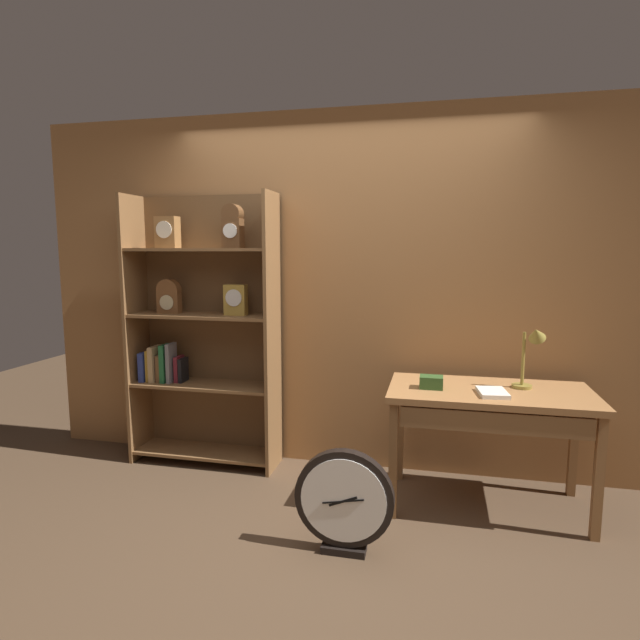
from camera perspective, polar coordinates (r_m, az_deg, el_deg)
ground_plane at (r=2.99m, az=-2.05°, el=-24.90°), size 10.00×10.00×0.00m
back_wood_panel at (r=3.81m, az=2.93°, el=3.01°), size 4.80×0.05×2.60m
bookshelf at (r=3.99m, az=-12.87°, el=-1.02°), size 1.11×0.33×2.02m
workbench at (r=3.39m, az=18.11°, el=-8.85°), size 1.23×0.65×0.76m
desk_lamp at (r=3.42m, az=22.16°, el=-2.99°), size 0.19×0.19×0.42m
toolbox_small at (r=3.32m, az=12.10°, el=-6.68°), size 0.14×0.11×0.08m
open_repair_manual at (r=3.28m, az=18.39°, el=-7.56°), size 0.19×0.24×0.02m
round_clock_large at (r=2.92m, az=2.66°, el=-19.20°), size 0.53×0.11×0.57m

